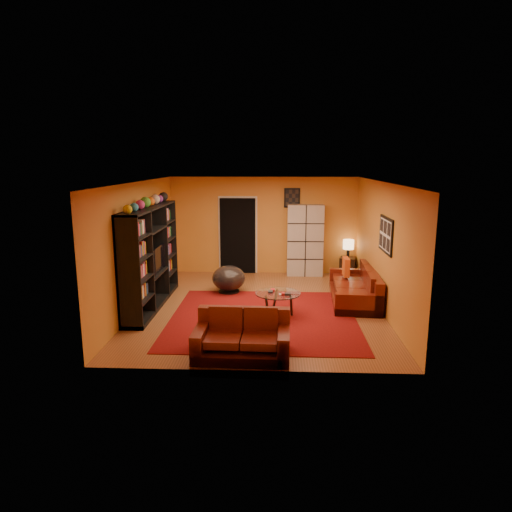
{
  "coord_description": "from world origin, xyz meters",
  "views": [
    {
      "loc": [
        0.34,
        -9.19,
        3.02
      ],
      "look_at": [
        -0.08,
        0.1,
        1.07
      ],
      "focal_mm": 32.0,
      "sensor_mm": 36.0,
      "label": 1
    }
  ],
  "objects_px": {
    "storage_cabinet": "(305,240)",
    "coffee_table": "(278,295)",
    "table_lamp": "(348,245)",
    "bowl_chair": "(229,278)",
    "side_table": "(348,267)",
    "sofa": "(358,288)",
    "entertainment_unit": "(151,257)",
    "tv": "(154,259)",
    "loveseat": "(242,337)"
  },
  "relations": [
    {
      "from": "sofa",
      "to": "side_table",
      "type": "distance_m",
      "value": 2.23
    },
    {
      "from": "loveseat",
      "to": "storage_cabinet",
      "type": "height_order",
      "value": "storage_cabinet"
    },
    {
      "from": "tv",
      "to": "storage_cabinet",
      "type": "relative_size",
      "value": 0.49
    },
    {
      "from": "tv",
      "to": "coffee_table",
      "type": "height_order",
      "value": "tv"
    },
    {
      "from": "coffee_table",
      "to": "side_table",
      "type": "xyz_separation_m",
      "value": [
        1.87,
        3.26,
        -0.16
      ]
    },
    {
      "from": "loveseat",
      "to": "coffee_table",
      "type": "xyz_separation_m",
      "value": [
        0.56,
        1.91,
        0.12
      ]
    },
    {
      "from": "storage_cabinet",
      "to": "table_lamp",
      "type": "bearing_deg",
      "value": -2.03
    },
    {
      "from": "coffee_table",
      "to": "side_table",
      "type": "height_order",
      "value": "side_table"
    },
    {
      "from": "tv",
      "to": "table_lamp",
      "type": "xyz_separation_m",
      "value": [
        4.48,
        2.66,
        -0.15
      ]
    },
    {
      "from": "storage_cabinet",
      "to": "tv",
      "type": "bearing_deg",
      "value": -140.42
    },
    {
      "from": "sofa",
      "to": "bowl_chair",
      "type": "bearing_deg",
      "value": 173.55
    },
    {
      "from": "tv",
      "to": "loveseat",
      "type": "height_order",
      "value": "tv"
    },
    {
      "from": "side_table",
      "to": "storage_cabinet",
      "type": "bearing_deg",
      "value": 177.49
    },
    {
      "from": "coffee_table",
      "to": "storage_cabinet",
      "type": "height_order",
      "value": "storage_cabinet"
    },
    {
      "from": "bowl_chair",
      "to": "table_lamp",
      "type": "relative_size",
      "value": 1.64
    },
    {
      "from": "coffee_table",
      "to": "table_lamp",
      "type": "xyz_separation_m",
      "value": [
        1.87,
        3.26,
        0.43
      ]
    },
    {
      "from": "side_table",
      "to": "table_lamp",
      "type": "xyz_separation_m",
      "value": [
        0.0,
        0.0,
        0.58
      ]
    },
    {
      "from": "coffee_table",
      "to": "table_lamp",
      "type": "distance_m",
      "value": 3.78
    },
    {
      "from": "storage_cabinet",
      "to": "bowl_chair",
      "type": "distance_m",
      "value": 2.63
    },
    {
      "from": "entertainment_unit",
      "to": "coffee_table",
      "type": "distance_m",
      "value": 2.78
    },
    {
      "from": "coffee_table",
      "to": "side_table",
      "type": "bearing_deg",
      "value": 60.23
    },
    {
      "from": "table_lamp",
      "to": "sofa",
      "type": "bearing_deg",
      "value": -92.84
    },
    {
      "from": "sofa",
      "to": "table_lamp",
      "type": "height_order",
      "value": "table_lamp"
    },
    {
      "from": "sofa",
      "to": "loveseat",
      "type": "relative_size",
      "value": 1.56
    },
    {
      "from": "loveseat",
      "to": "bowl_chair",
      "type": "xyz_separation_m",
      "value": [
        -0.58,
        3.46,
        0.05
      ]
    },
    {
      "from": "entertainment_unit",
      "to": "storage_cabinet",
      "type": "bearing_deg",
      "value": 39.6
    },
    {
      "from": "entertainment_unit",
      "to": "side_table",
      "type": "bearing_deg",
      "value": 31.29
    },
    {
      "from": "sofa",
      "to": "storage_cabinet",
      "type": "height_order",
      "value": "storage_cabinet"
    },
    {
      "from": "tv",
      "to": "entertainment_unit",
      "type": "bearing_deg",
      "value": 150.96
    },
    {
      "from": "coffee_table",
      "to": "bowl_chair",
      "type": "height_order",
      "value": "bowl_chair"
    },
    {
      "from": "tv",
      "to": "sofa",
      "type": "height_order",
      "value": "tv"
    },
    {
      "from": "entertainment_unit",
      "to": "coffee_table",
      "type": "relative_size",
      "value": 3.34
    },
    {
      "from": "storage_cabinet",
      "to": "table_lamp",
      "type": "height_order",
      "value": "storage_cabinet"
    },
    {
      "from": "storage_cabinet",
      "to": "table_lamp",
      "type": "distance_m",
      "value": 1.15
    },
    {
      "from": "tv",
      "to": "table_lamp",
      "type": "relative_size",
      "value": 1.96
    },
    {
      "from": "table_lamp",
      "to": "tv",
      "type": "bearing_deg",
      "value": -149.27
    },
    {
      "from": "coffee_table",
      "to": "bowl_chair",
      "type": "relative_size",
      "value": 1.16
    },
    {
      "from": "entertainment_unit",
      "to": "storage_cabinet",
      "type": "relative_size",
      "value": 1.59
    },
    {
      "from": "tv",
      "to": "side_table",
      "type": "xyz_separation_m",
      "value": [
        4.47,
        2.66,
        -0.74
      ]
    },
    {
      "from": "tv",
      "to": "sofa",
      "type": "distance_m",
      "value": 4.44
    },
    {
      "from": "storage_cabinet",
      "to": "coffee_table",
      "type": "bearing_deg",
      "value": -101.87
    },
    {
      "from": "sofa",
      "to": "bowl_chair",
      "type": "xyz_separation_m",
      "value": [
        -2.89,
        0.52,
        0.05
      ]
    },
    {
      "from": "entertainment_unit",
      "to": "bowl_chair",
      "type": "height_order",
      "value": "entertainment_unit"
    },
    {
      "from": "entertainment_unit",
      "to": "table_lamp",
      "type": "height_order",
      "value": "entertainment_unit"
    },
    {
      "from": "coffee_table",
      "to": "loveseat",
      "type": "bearing_deg",
      "value": -106.45
    },
    {
      "from": "loveseat",
      "to": "side_table",
      "type": "bearing_deg",
      "value": -23.51
    },
    {
      "from": "bowl_chair",
      "to": "side_table",
      "type": "height_order",
      "value": "bowl_chair"
    },
    {
      "from": "entertainment_unit",
      "to": "table_lamp",
      "type": "distance_m",
      "value": 5.3
    },
    {
      "from": "coffee_table",
      "to": "storage_cabinet",
      "type": "xyz_separation_m",
      "value": [
        0.72,
        3.31,
        0.54
      ]
    },
    {
      "from": "sofa",
      "to": "coffee_table",
      "type": "xyz_separation_m",
      "value": [
        -1.75,
        -1.04,
        0.13
      ]
    }
  ]
}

